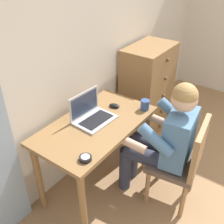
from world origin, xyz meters
name	(u,v)px	position (x,y,z in m)	size (l,w,h in m)	color
wall_back	(97,41)	(0.00, 2.20, 1.25)	(4.80, 0.05, 2.50)	beige
desk	(96,135)	(-0.52, 1.83, 0.62)	(1.08, 0.61, 0.74)	olive
dresser	(147,91)	(0.58, 1.94, 0.54)	(0.64, 0.44, 1.09)	olive
chair	(183,160)	(-0.23, 1.13, 0.48)	(0.47, 0.45, 0.87)	brown
person_seated	(164,137)	(-0.25, 1.31, 0.66)	(0.58, 0.62, 1.18)	#33384C
laptop	(92,114)	(-0.50, 1.89, 0.79)	(0.35, 0.27, 0.24)	#B7BABF
computer_mouse	(114,106)	(-0.22, 1.85, 0.76)	(0.06, 0.10, 0.03)	black
desk_clock	(85,158)	(-0.92, 1.60, 0.76)	(0.09, 0.09, 0.03)	black
coffee_mug	(145,105)	(-0.08, 1.60, 0.79)	(0.12, 0.08, 0.09)	#33518C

